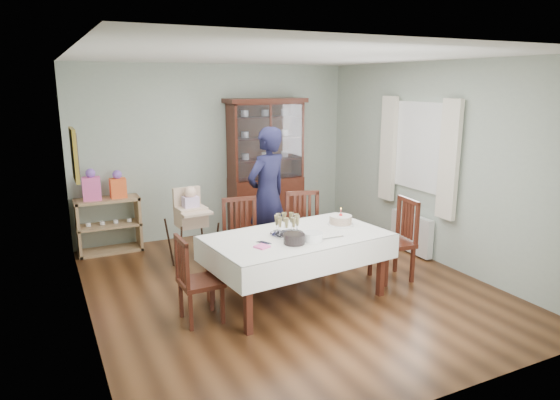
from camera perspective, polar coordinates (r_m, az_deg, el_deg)
floor at (r=6.17m, az=0.87°, el=-9.80°), size 5.00×5.00×0.00m
room_shell at (r=6.20m, az=-1.32°, el=6.66°), size 5.00×5.00×5.00m
dining_table at (r=5.70m, az=1.93°, el=-7.62°), size 2.11×1.35×0.76m
china_cabinet at (r=8.14m, az=-1.63°, el=4.13°), size 1.30×0.48×2.18m
sideboard at (r=7.65m, az=-18.97°, el=-2.75°), size 0.90×0.38×0.80m
picture_frame at (r=5.91m, az=-22.47°, el=4.80°), size 0.04×0.48×0.58m
window at (r=7.25m, az=15.72°, el=5.91°), size 0.04×1.02×1.22m
curtain_left at (r=6.77m, az=18.76°, el=4.35°), size 0.07×0.30×1.55m
curtain_right at (r=7.69m, az=12.26°, el=5.75°), size 0.07×0.30×1.55m
radiator at (r=7.46m, az=14.77°, el=-3.66°), size 0.10×0.80×0.55m
chair_far_left at (r=6.27m, az=-4.16°, el=-6.47°), size 0.51×0.51×1.02m
chair_far_right at (r=6.53m, az=2.92°, el=-5.60°), size 0.57×0.57×1.03m
chair_end_left at (r=5.30m, az=-9.20°, el=-10.78°), size 0.42×0.42×0.92m
chair_end_right at (r=6.45m, az=12.76°, el=-6.21°), size 0.50×0.50×1.02m
woman at (r=6.78m, az=-1.46°, el=0.56°), size 0.79×0.66×1.85m
high_chair at (r=6.70m, az=-10.03°, el=-4.14°), size 0.53×0.53×1.11m
champagne_tray at (r=5.55m, az=0.82°, el=-3.29°), size 0.38×0.38×0.23m
birthday_cake at (r=6.00m, az=6.95°, el=-2.32°), size 0.31×0.31×0.21m
plate_stack_dark at (r=5.27m, az=1.63°, el=-4.45°), size 0.25×0.25×0.11m
plate_stack_white at (r=5.39m, az=3.75°, el=-4.18°), size 0.27×0.27×0.09m
napkin_stack at (r=5.17m, az=-2.07°, el=-5.35°), size 0.17×0.17×0.02m
cutlery at (r=5.29m, az=-2.19°, el=-4.96°), size 0.15×0.17×0.01m
cake_knife at (r=5.49m, az=6.03°, el=-4.31°), size 0.28×0.03×0.01m
gift_bag_pink at (r=7.48m, az=-20.73°, el=1.48°), size 0.26×0.18×0.45m
gift_bag_orange at (r=7.52m, az=-18.04°, el=1.59°), size 0.22×0.16×0.40m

